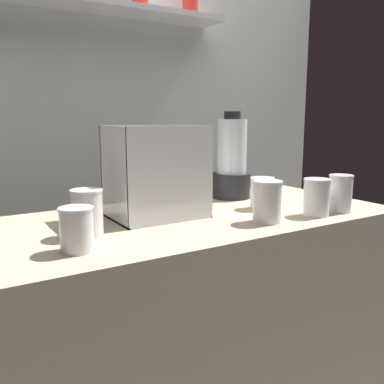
{
  "coord_description": "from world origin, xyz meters",
  "views": [
    {
      "loc": [
        -0.71,
        -1.16,
        1.23
      ],
      "look_at": [
        0.0,
        0.0,
        0.98
      ],
      "focal_mm": 39.11,
      "sensor_mm": 36.0,
      "label": 1
    }
  ],
  "objects": [
    {
      "name": "counter",
      "position": [
        0.0,
        0.0,
        0.45
      ],
      "size": [
        1.4,
        0.64,
        0.9
      ],
      "primitive_type": "cube",
      "color": "tan",
      "rests_on": "ground_plane"
    },
    {
      "name": "back_wall_unit",
      "position": [
        -0.0,
        0.77,
        1.27
      ],
      "size": [
        2.6,
        0.24,
        2.5
      ],
      "color": "silver",
      "rests_on": "ground_plane"
    },
    {
      "name": "carrot_display_bin",
      "position": [
        -0.11,
        0.05,
        0.99
      ],
      "size": [
        0.29,
        0.22,
        0.3
      ],
      "color": "white",
      "rests_on": "counter"
    },
    {
      "name": "blender_pitcher",
      "position": [
        0.3,
        0.19,
        1.04
      ],
      "size": [
        0.15,
        0.15,
        0.35
      ],
      "color": "black",
      "rests_on": "counter"
    },
    {
      "name": "juice_cup_mango_far_left",
      "position": [
        -0.44,
        -0.17,
        0.95
      ],
      "size": [
        0.09,
        0.09,
        0.11
      ],
      "color": "white",
      "rests_on": "counter"
    },
    {
      "name": "juice_cup_mango_left",
      "position": [
        -0.37,
        -0.05,
        0.96
      ],
      "size": [
        0.09,
        0.09,
        0.13
      ],
      "color": "white",
      "rests_on": "counter"
    },
    {
      "name": "juice_cup_orange_middle",
      "position": [
        0.15,
        -0.2,
        0.96
      ],
      "size": [
        0.09,
        0.09,
        0.13
      ],
      "color": "white",
      "rests_on": "counter"
    },
    {
      "name": "juice_cup_beet_right",
      "position": [
        0.27,
        -0.04,
        0.95
      ],
      "size": [
        0.09,
        0.09,
        0.11
      ],
      "color": "white",
      "rests_on": "counter"
    },
    {
      "name": "juice_cup_beet_far_right",
      "position": [
        0.35,
        -0.21,
        0.96
      ],
      "size": [
        0.09,
        0.09,
        0.12
      ],
      "color": "white",
      "rests_on": "counter"
    },
    {
      "name": "juice_cup_orange_rightmost",
      "position": [
        0.47,
        -0.22,
        0.96
      ],
      "size": [
        0.08,
        0.08,
        0.13
      ],
      "color": "white",
      "rests_on": "counter"
    }
  ]
}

